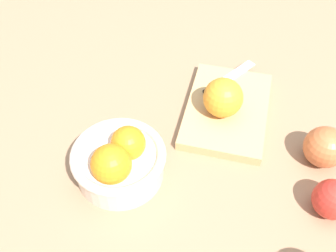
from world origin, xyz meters
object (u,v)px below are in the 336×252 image
Objects in this scene: orange_on_board at (223,98)px; knife at (223,81)px; bowl at (119,160)px; apple_front_center at (325,147)px; cutting_board at (227,110)px; apple_front_left at (333,199)px.

orange_on_board is 0.09m from knife.
bowl reaches higher than apple_front_center.
knife is (0.06, 0.03, 0.02)m from cutting_board.
cutting_board is at bearing -32.39° from bowl.
orange_on_board reaches higher than knife.
apple_front_left is at bearing -165.49° from apple_front_center.
bowl is at bearing 99.83° from apple_front_left.
bowl reaches higher than apple_front_left.
bowl is 2.47× the size of apple_front_left.
orange_on_board reaches higher than cutting_board.
apple_front_left is (-0.16, -0.23, 0.02)m from cutting_board.
bowl is at bearing 158.87° from knife.
cutting_board is at bearing -155.46° from knife.
apple_front_center is (-0.03, -0.21, -0.02)m from orange_on_board.
orange_on_board is (-0.02, 0.01, 0.05)m from cutting_board.
orange_on_board is at bearing 80.82° from apple_front_center.
knife is 2.12× the size of apple_front_left.
bowl reaches higher than cutting_board.
knife is at bearing 14.38° from orange_on_board.
apple_front_center is at bearing 14.51° from apple_front_left.
apple_front_center is (0.11, 0.03, 0.00)m from apple_front_left.
cutting_board is at bearing 75.36° from apple_front_center.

